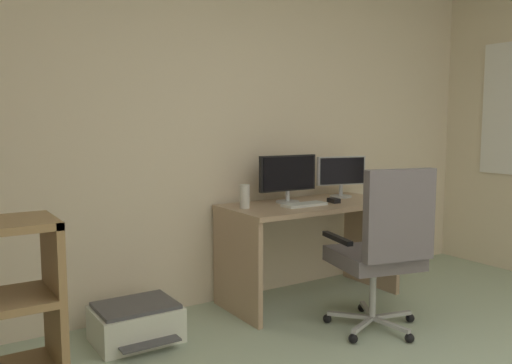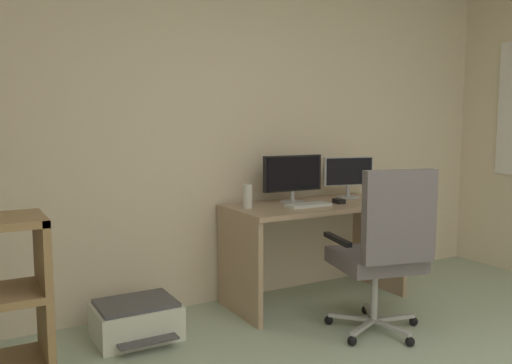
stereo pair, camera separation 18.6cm
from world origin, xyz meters
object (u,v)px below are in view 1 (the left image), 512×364
at_px(monitor_secondary, 341,173).
at_px(printer, 136,322).
at_px(monitor_main, 288,175).
at_px(desktop_speaker, 245,196).
at_px(office_chair, 383,245).
at_px(desk, 310,230).
at_px(computer_mouse, 334,200).
at_px(keyboard, 304,205).

distance_m(monitor_secondary, printer, 2.00).
xyz_separation_m(monitor_main, desktop_speaker, (-0.42, -0.05, -0.12)).
xyz_separation_m(office_chair, printer, (-1.37, 0.76, -0.47)).
height_order(desk, computer_mouse, computer_mouse).
bearing_deg(computer_mouse, desktop_speaker, 174.21).
bearing_deg(keyboard, monitor_secondary, 20.02).
bearing_deg(keyboard, monitor_main, 91.58).
xyz_separation_m(desk, printer, (-1.41, -0.03, -0.43)).
relative_size(desk, desktop_speaker, 7.89).
bearing_deg(monitor_main, desk, -38.69).
distance_m(keyboard, office_chair, 0.73).
bearing_deg(monitor_main, desktop_speaker, -173.48).
height_order(keyboard, computer_mouse, computer_mouse).
relative_size(computer_mouse, desktop_speaker, 0.59).
bearing_deg(printer, monitor_secondary, 4.38).
relative_size(monitor_main, keyboard, 1.45).
distance_m(keyboard, desktop_speaker, 0.46).
bearing_deg(keyboard, desk, 35.59).
bearing_deg(monitor_main, printer, -173.78).
distance_m(desk, printer, 1.47).
relative_size(desktop_speaker, printer, 0.33).
distance_m(monitor_main, office_chair, 0.98).
bearing_deg(desktop_speaker, desk, -6.09).
height_order(keyboard, office_chair, office_chair).
distance_m(computer_mouse, desktop_speaker, 0.73).
height_order(keyboard, desktop_speaker, desktop_speaker).
height_order(computer_mouse, office_chair, office_chair).
bearing_deg(office_chair, desktop_speaker, 120.99).
bearing_deg(keyboard, computer_mouse, -0.18).
xyz_separation_m(monitor_secondary, printer, (-1.81, -0.14, -0.83)).
height_order(desktop_speaker, office_chair, office_chair).
bearing_deg(printer, monitor_main, 6.22).
relative_size(desk, printer, 2.60).
distance_m(monitor_main, computer_mouse, 0.40).
distance_m(monitor_secondary, computer_mouse, 0.36).
xyz_separation_m(monitor_main, printer, (-1.27, -0.14, -0.85)).
height_order(desk, desktop_speaker, desktop_speaker).
bearing_deg(monitor_secondary, keyboard, -159.67).
bearing_deg(keyboard, office_chair, -83.18).
relative_size(desk, computer_mouse, 13.42).
bearing_deg(monitor_secondary, office_chair, -116.40).
xyz_separation_m(desk, desktop_speaker, (-0.55, 0.06, 0.29)).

